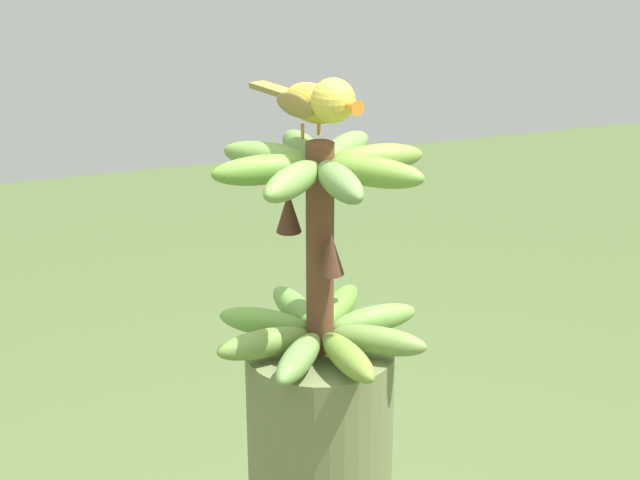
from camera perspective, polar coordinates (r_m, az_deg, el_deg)
banana_bunch at (r=1.41m, az=-0.02°, el=-0.55°), size 0.32×0.32×0.31m
perched_bird at (r=1.37m, az=-0.08°, el=7.81°), size 0.10×0.23×0.09m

